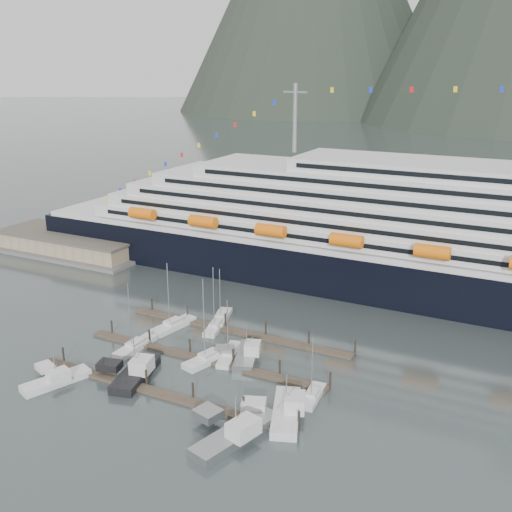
% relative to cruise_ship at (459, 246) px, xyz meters
% --- Properties ---
extents(ground, '(1600.00, 1600.00, 0.00)m').
position_rel_cruise_ship_xyz_m(ground, '(-30.03, -54.94, -12.04)').
color(ground, '#424E4D').
rests_on(ground, ground).
extents(cruise_ship, '(210.00, 30.40, 50.30)m').
position_rel_cruise_ship_xyz_m(cruise_ship, '(0.00, 0.00, 0.00)').
color(cruise_ship, black).
rests_on(cruise_ship, ground).
extents(warehouse, '(46.00, 20.00, 5.80)m').
position_rel_cruise_ship_xyz_m(warehouse, '(-102.03, -12.94, -9.79)').
color(warehouse, '#595956').
rests_on(warehouse, ground).
extents(dock_near, '(48.18, 2.28, 3.20)m').
position_rel_cruise_ship_xyz_m(dock_near, '(-34.95, -64.89, -11.73)').
color(dock_near, '#41362A').
rests_on(dock_near, ground).
extents(dock_mid, '(48.18, 2.28, 3.20)m').
position_rel_cruise_ship_xyz_m(dock_mid, '(-34.95, -51.89, -11.73)').
color(dock_mid, '#41362A').
rests_on(dock_mid, ground).
extents(dock_far, '(48.18, 2.28, 3.20)m').
position_rel_cruise_ship_xyz_m(dock_far, '(-34.95, -38.89, -11.73)').
color(dock_far, '#41362A').
rests_on(dock_far, ground).
extents(sailboat_a, '(4.86, 10.69, 14.44)m').
position_rel_cruise_ship_xyz_m(sailboat_a, '(-47.24, -42.68, -11.59)').
color(sailboat_a, silver).
rests_on(sailboat_a, ground).
extents(sailboat_b, '(2.79, 10.25, 13.67)m').
position_rel_cruise_ship_xyz_m(sailboat_b, '(-48.26, -53.59, -11.62)').
color(sailboat_b, silver).
rests_on(sailboat_b, ground).
extents(sailboat_c, '(5.90, 11.11, 16.31)m').
position_rel_cruise_ship_xyz_m(sailboat_c, '(-33.48, -51.53, -11.58)').
color(sailboat_c, silver).
rests_on(sailboat_c, ground).
extents(sailboat_d, '(4.79, 10.27, 11.81)m').
position_rel_cruise_ship_xyz_m(sailboat_d, '(-31.09, -48.52, -11.65)').
color(sailboat_d, silver).
rests_on(sailboat_d, ground).
extents(sailboat_e, '(4.43, 9.70, 13.62)m').
position_rel_cruise_ship_xyz_m(sailboat_e, '(-39.54, -39.10, -11.63)').
color(sailboat_e, silver).
rests_on(sailboat_e, ground).
extents(sailboat_f, '(5.22, 9.60, 11.91)m').
position_rel_cruise_ship_xyz_m(sailboat_f, '(-40.62, -34.96, -11.63)').
color(sailboat_f, silver).
rests_on(sailboat_f, ground).
extents(sailboat_h, '(2.97, 8.11, 11.20)m').
position_rel_cruise_ship_xyz_m(sailboat_h, '(-12.41, -54.97, -11.65)').
color(sailboat_h, silver).
rests_on(sailboat_h, ground).
extents(trawler_a, '(9.36, 11.67, 6.17)m').
position_rel_cruise_ship_xyz_m(trawler_a, '(-51.96, -69.89, -11.22)').
color(trawler_a, silver).
rests_on(trawler_a, ground).
extents(trawler_b, '(10.17, 12.98, 8.09)m').
position_rel_cruise_ship_xyz_m(trawler_b, '(-41.50, -62.45, -11.05)').
color(trawler_b, black).
rests_on(trawler_b, ground).
extents(trawler_c, '(11.50, 15.41, 7.65)m').
position_rel_cruise_ship_xyz_m(trawler_c, '(-18.19, -69.90, -11.09)').
color(trawler_c, '#94979A').
rests_on(trawler_c, ground).
extents(trawler_d, '(10.83, 13.37, 7.67)m').
position_rel_cruise_ship_xyz_m(trawler_d, '(-14.21, -61.58, -11.08)').
color(trawler_d, silver).
rests_on(trawler_d, ground).
extents(trawler_e, '(9.20, 11.23, 6.93)m').
position_rel_cruise_ship_xyz_m(trawler_e, '(-28.01, -47.94, -11.15)').
color(trawler_e, '#94979A').
rests_on(trawler_e, ground).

